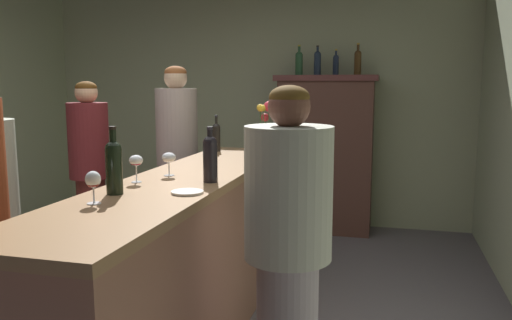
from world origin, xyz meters
TOP-DOWN VIEW (x-y plane):
  - wall_back at (0.00, 2.95)m, footprint 5.00×0.12m
  - bar_counter at (0.41, -0.13)m, footprint 0.61×2.84m
  - display_cabinet at (0.89, 2.62)m, footprint 1.06×0.48m
  - wine_bottle_riesling at (0.27, -0.65)m, footprint 0.08×0.08m
  - wine_bottle_syrah at (0.21, 1.03)m, footprint 0.06×0.06m
  - wine_bottle_pinot at (0.61, -0.24)m, footprint 0.08×0.08m
  - wine_glass_front at (0.28, -0.86)m, footprint 0.07×0.07m
  - wine_glass_mid at (0.23, -0.35)m, footprint 0.07×0.07m
  - wine_glass_rear at (0.31, -0.12)m, footprint 0.08×0.08m
  - flower_arrangement at (0.60, 0.99)m, footprint 0.16×0.13m
  - cheese_plate at (0.60, -0.55)m, footprint 0.16×0.16m
  - display_bottle_left at (0.59, 2.62)m, footprint 0.08×0.08m
  - display_bottle_midleft at (0.79, 2.62)m, footprint 0.07×0.07m
  - display_bottle_center at (0.98, 2.62)m, footprint 0.06×0.06m
  - display_bottle_midright at (1.20, 2.62)m, footprint 0.07×0.07m
  - patron_by_cabinet at (-0.78, 0.76)m, footprint 0.32×0.32m
  - patron_in_navy at (-0.29, 1.39)m, footprint 0.37×0.37m
  - bartender at (1.11, -0.62)m, footprint 0.40×0.40m

SIDE VIEW (x-z plane):
  - bar_counter at x=0.41m, z-range 0.00..1.05m
  - bartender at x=1.11m, z-range 0.06..1.63m
  - display_cabinet at x=0.89m, z-range 0.03..1.71m
  - patron_by_cabinet at x=-0.78m, z-range 0.08..1.69m
  - patron_in_navy at x=-0.29m, z-range 0.09..1.83m
  - cheese_plate at x=0.60m, z-range 1.05..1.06m
  - wine_glass_front at x=0.28m, z-range 1.08..1.22m
  - wine_glass_rear at x=0.31m, z-range 1.08..1.22m
  - wine_glass_mid at x=0.23m, z-range 1.09..1.24m
  - wine_bottle_syrah at x=0.21m, z-range 1.03..1.32m
  - wine_bottle_pinot at x=0.61m, z-range 1.04..1.34m
  - wine_bottle_riesling at x=0.27m, z-range 1.03..1.36m
  - flower_arrangement at x=0.60m, z-range 1.01..1.41m
  - wall_back at x=0.00m, z-range 0.00..2.83m
  - display_bottle_center at x=0.98m, z-range 1.66..1.93m
  - display_bottle_midleft at x=0.79m, z-range 1.66..1.97m
  - display_bottle_left at x=0.59m, z-range 1.66..1.98m
  - display_bottle_midright at x=1.20m, z-range 1.66..1.98m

